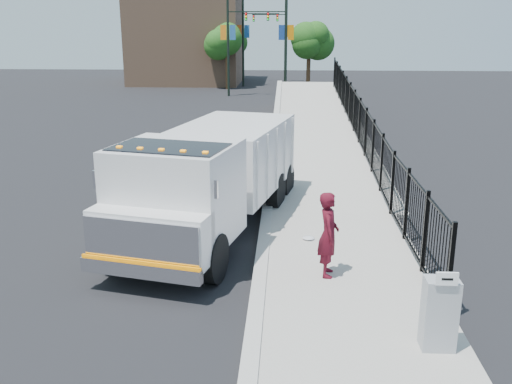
{
  "coord_description": "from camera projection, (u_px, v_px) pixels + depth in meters",
  "views": [
    {
      "loc": [
        0.54,
        -11.73,
        5.32
      ],
      "look_at": [
        -0.22,
        2.0,
        1.29
      ],
      "focal_mm": 40.0,
      "sensor_mm": 36.0,
      "label": 1
    }
  ],
  "objects": [
    {
      "name": "ramp",
      "position": [
        319.0,
        138.0,
        27.99
      ],
      "size": [
        3.95,
        24.06,
        3.19
      ],
      "primitive_type": "cube",
      "rotation": [
        0.06,
        0.0,
        0.0
      ],
      "color": "#9E998E",
      "rests_on": "ground"
    },
    {
      "name": "utility_cabinet",
      "position": [
        439.0,
        314.0,
        9.4
      ],
      "size": [
        0.55,
        0.4,
        1.25
      ],
      "primitive_type": "cube",
      "color": "gray",
      "rests_on": "sidewalk"
    },
    {
      "name": "curb",
      "position": [
        256.0,
        312.0,
        10.83
      ],
      "size": [
        0.3,
        12.0,
        0.16
      ],
      "primitive_type": "cube",
      "color": "#ADAAA3",
      "rests_on": "ground"
    },
    {
      "name": "tree_0",
      "position": [
        227.0,
        42.0,
        48.24
      ],
      "size": [
        2.75,
        2.75,
        5.38
      ],
      "color": "#382314",
      "rests_on": "ground"
    },
    {
      "name": "iron_fence",
      "position": [
        359.0,
        135.0,
        23.83
      ],
      "size": [
        0.1,
        28.0,
        1.8
      ],
      "primitive_type": "cube",
      "color": "black",
      "rests_on": "ground"
    },
    {
      "name": "building",
      "position": [
        188.0,
        40.0,
        54.27
      ],
      "size": [
        10.0,
        10.0,
        8.0
      ],
      "primitive_type": "cube",
      "color": "#8C664C",
      "rests_on": "ground"
    },
    {
      "name": "sidewalk",
      "position": [
        358.0,
        316.0,
        10.73
      ],
      "size": [
        3.55,
        12.0,
        0.12
      ],
      "primitive_type": "cube",
      "color": "#9E998E",
      "rests_on": "ground"
    },
    {
      "name": "ground",
      "position": [
        261.0,
        272.0,
        12.77
      ],
      "size": [
        120.0,
        120.0,
        0.0
      ],
      "primitive_type": "plane",
      "color": "black",
      "rests_on": "ground"
    },
    {
      "name": "light_pole_2",
      "position": [
        246.0,
        36.0,
        50.55
      ],
      "size": [
        3.78,
        0.22,
        8.0
      ],
      "color": "black",
      "rests_on": "ground"
    },
    {
      "name": "light_pole_1",
      "position": [
        282.0,
        38.0,
        43.12
      ],
      "size": [
        3.78,
        0.22,
        8.0
      ],
      "color": "black",
      "rests_on": "ground"
    },
    {
      "name": "worker",
      "position": [
        328.0,
        234.0,
        12.12
      ],
      "size": [
        0.47,
        0.69,
        1.86
      ],
      "primitive_type": "imported",
      "rotation": [
        0.0,
        0.0,
        1.54
      ],
      "color": "#4C0C18",
      "rests_on": "sidewalk"
    },
    {
      "name": "tree_1",
      "position": [
        309.0,
        42.0,
        48.15
      ],
      "size": [
        2.58,
        2.58,
        5.29
      ],
      "color": "#382314",
      "rests_on": "ground"
    },
    {
      "name": "light_pole_0",
      "position": [
        232.0,
        38.0,
        43.37
      ],
      "size": [
        3.77,
        0.22,
        8.0
      ],
      "color": "black",
      "rests_on": "ground"
    },
    {
      "name": "arrow_sign",
      "position": [
        447.0,
        279.0,
        8.99
      ],
      "size": [
        0.35,
        0.04,
        0.22
      ],
      "primitive_type": "cube",
      "color": "white",
      "rests_on": "utility_cabinet"
    },
    {
      "name": "tree_2",
      "position": [
        232.0,
        39.0,
        58.72
      ],
      "size": [
        3.04,
        3.04,
        5.52
      ],
      "color": "#382314",
      "rests_on": "ground"
    },
    {
      "name": "light_pole_3",
      "position": [
        282.0,
        36.0,
        54.53
      ],
      "size": [
        3.78,
        0.22,
        8.0
      ],
      "color": "black",
      "rests_on": "ground"
    },
    {
      "name": "truck",
      "position": [
        210.0,
        174.0,
        14.8
      ],
      "size": [
        4.47,
        8.69,
        2.85
      ],
      "rotation": [
        0.0,
        0.0,
        -0.23
      ],
      "color": "black",
      "rests_on": "ground"
    },
    {
      "name": "debris",
      "position": [
        308.0,
        238.0,
        14.4
      ],
      "size": [
        0.3,
        0.3,
        0.08
      ],
      "primitive_type": "ellipsoid",
      "color": "silver",
      "rests_on": "sidewalk"
    }
  ]
}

